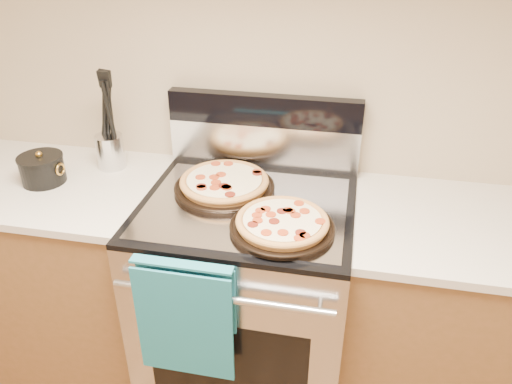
% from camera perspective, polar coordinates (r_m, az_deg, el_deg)
% --- Properties ---
extents(wall_back, '(4.00, 0.00, 4.00)m').
position_cam_1_polar(wall_back, '(1.94, 1.20, 15.04)').
color(wall_back, tan).
rests_on(wall_back, ground).
extents(range_body, '(0.76, 0.68, 0.90)m').
position_cam_1_polar(range_body, '(2.07, -0.89, -12.55)').
color(range_body, '#B7B7BC').
rests_on(range_body, ground).
extents(oven_window, '(0.56, 0.01, 0.40)m').
position_cam_1_polar(oven_window, '(1.84, -3.26, -19.40)').
color(oven_window, black).
rests_on(oven_window, range_body).
extents(cooktop, '(0.76, 0.68, 0.02)m').
position_cam_1_polar(cooktop, '(1.79, -1.00, -1.55)').
color(cooktop, black).
rests_on(cooktop, range_body).
extents(backsplash_lower, '(0.76, 0.06, 0.18)m').
position_cam_1_polar(backsplash_lower, '(2.01, 0.89, 5.35)').
color(backsplash_lower, silver).
rests_on(backsplash_lower, cooktop).
extents(backsplash_upper, '(0.76, 0.06, 0.12)m').
position_cam_1_polar(backsplash_upper, '(1.96, 0.93, 9.36)').
color(backsplash_upper, black).
rests_on(backsplash_upper, backsplash_lower).
extents(oven_handle, '(0.70, 0.03, 0.03)m').
position_cam_1_polar(oven_handle, '(1.56, -4.01, -12.01)').
color(oven_handle, silver).
rests_on(oven_handle, range_body).
extents(dish_towel, '(0.32, 0.05, 0.42)m').
position_cam_1_polar(dish_towel, '(1.66, -8.01, -13.96)').
color(dish_towel, teal).
rests_on(dish_towel, oven_handle).
extents(foil_sheet, '(0.70, 0.55, 0.01)m').
position_cam_1_polar(foil_sheet, '(1.76, -1.21, -1.68)').
color(foil_sheet, gray).
rests_on(foil_sheet, cooktop).
extents(cabinet_left, '(1.00, 0.62, 0.88)m').
position_cam_1_polar(cabinet_left, '(2.40, -21.95, -8.53)').
color(cabinet_left, brown).
rests_on(cabinet_left, ground).
extents(countertop_left, '(1.02, 0.64, 0.03)m').
position_cam_1_polar(countertop_left, '(2.17, -24.16, 1.06)').
color(countertop_left, beige).
rests_on(countertop_left, cabinet_left).
extents(cabinet_right, '(1.00, 0.62, 0.88)m').
position_cam_1_polar(cabinet_right, '(2.14, 23.85, -14.38)').
color(cabinet_right, brown).
rests_on(cabinet_right, ground).
extents(countertop_right, '(1.02, 0.64, 0.03)m').
position_cam_1_polar(countertop_right, '(1.87, 26.63, -4.12)').
color(countertop_right, beige).
rests_on(countertop_right, cabinet_right).
extents(pepperoni_pizza_back, '(0.39, 0.39, 0.05)m').
position_cam_1_polar(pepperoni_pizza_back, '(1.85, -3.63, 0.95)').
color(pepperoni_pizza_back, '#AC6B34').
rests_on(pepperoni_pizza_back, foil_sheet).
extents(pepperoni_pizza_front, '(0.40, 0.40, 0.05)m').
position_cam_1_polar(pepperoni_pizza_front, '(1.62, 3.02, -3.64)').
color(pepperoni_pizza_front, '#AC6B34').
rests_on(pepperoni_pizza_front, foil_sheet).
extents(utensil_crock, '(0.12, 0.12, 0.14)m').
position_cam_1_polar(utensil_crock, '(2.12, -16.29, 4.47)').
color(utensil_crock, silver).
rests_on(utensil_crock, countertop_left).
extents(saucepan, '(0.18, 0.18, 0.10)m').
position_cam_1_polar(saucepan, '(2.09, -23.21, 2.31)').
color(saucepan, black).
rests_on(saucepan, countertop_left).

